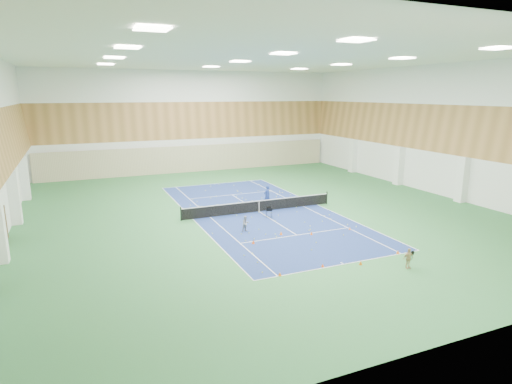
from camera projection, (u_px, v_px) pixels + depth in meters
ground at (259, 212)px, 34.62m from camera, size 40.00×40.00×0.00m
room_shell at (259, 138)px, 33.26m from camera, size 36.00×40.00×12.00m
wood_cladding at (259, 111)px, 32.81m from camera, size 36.00×40.00×8.00m
ceiling_light_grid at (259, 58)px, 31.93m from camera, size 21.40×25.40×0.06m
court_surface at (259, 212)px, 34.62m from camera, size 10.97×23.77×0.01m
tennis_balls_scatter at (259, 211)px, 34.61m from camera, size 10.57×22.77×0.07m
tennis_net at (259, 205)px, 34.49m from camera, size 12.80×0.10×1.10m
back_curtain at (194, 159)px, 51.94m from camera, size 35.40×0.16×3.20m
door_left_b at (4, 225)px, 27.49m from camera, size 0.08×1.80×2.20m
coach at (267, 196)px, 36.25m from camera, size 0.75×0.61×1.78m
child_court at (246, 224)px, 29.58m from camera, size 0.63×0.54×1.12m
child_apron at (408, 258)px, 23.32m from camera, size 0.68×0.30×1.15m
ball_cart at (269, 212)px, 32.97m from camera, size 0.57×0.57×0.81m
cone_svc_a at (253, 242)px, 27.25m from camera, size 0.22×0.22×0.24m
cone_svc_b at (281, 233)px, 28.95m from camera, size 0.21×0.21×0.23m
cone_svc_c at (311, 233)px, 28.98m from camera, size 0.20×0.20×0.22m
cone_svc_d at (350, 228)px, 30.05m from camera, size 0.17×0.17×0.19m
cone_base_a at (280, 274)px, 22.47m from camera, size 0.19×0.19×0.21m
cone_base_b at (323, 265)px, 23.59m from camera, size 0.18×0.18×0.20m
cone_base_c at (361, 263)px, 23.92m from camera, size 0.20×0.20×0.22m
cone_base_d at (398, 252)px, 25.53m from camera, size 0.21×0.21×0.23m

